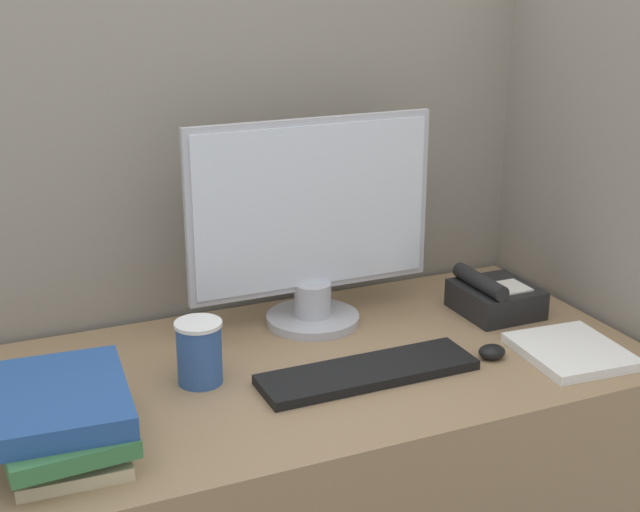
% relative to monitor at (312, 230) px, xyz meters
% --- Properties ---
extents(cubicle_panel_rear, '(1.82, 0.04, 1.68)m').
position_rel_monitor_xyz_m(cubicle_panel_rear, '(-0.10, 0.20, -0.12)').
color(cubicle_panel_rear, gray).
rests_on(cubicle_panel_rear, ground_plane).
extents(cubicle_panel_right, '(0.04, 0.77, 1.68)m').
position_rel_monitor_xyz_m(cubicle_panel_right, '(0.65, -0.16, -0.12)').
color(cubicle_panel_right, gray).
rests_on(cubicle_panel_right, ground_plane).
extents(monitor, '(0.57, 0.21, 0.47)m').
position_rel_monitor_xyz_m(monitor, '(0.00, 0.00, 0.00)').
color(monitor, '#B7B7BC').
rests_on(monitor, desk).
extents(keyboard, '(0.45, 0.13, 0.02)m').
position_rel_monitor_xyz_m(keyboard, '(-0.01, -0.30, -0.21)').
color(keyboard, black).
rests_on(keyboard, desk).
extents(mouse, '(0.06, 0.05, 0.03)m').
position_rel_monitor_xyz_m(mouse, '(0.27, -0.32, -0.21)').
color(mouse, black).
rests_on(mouse, desk).
extents(coffee_cup, '(0.09, 0.09, 0.13)m').
position_rel_monitor_xyz_m(coffee_cup, '(-0.32, -0.18, -0.16)').
color(coffee_cup, '#335999').
rests_on(coffee_cup, desk).
extents(book_stack, '(0.26, 0.32, 0.11)m').
position_rel_monitor_xyz_m(book_stack, '(-0.61, -0.33, -0.16)').
color(book_stack, '#C6B78C').
rests_on(book_stack, desk).
extents(desk_telephone, '(0.17, 0.18, 0.10)m').
position_rel_monitor_xyz_m(desk_telephone, '(0.41, -0.12, -0.18)').
color(desk_telephone, black).
rests_on(desk_telephone, desk).
extents(paper_pile, '(0.22, 0.24, 0.02)m').
position_rel_monitor_xyz_m(paper_pile, '(0.43, -0.38, -0.21)').
color(paper_pile, white).
rests_on(paper_pile, desk).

